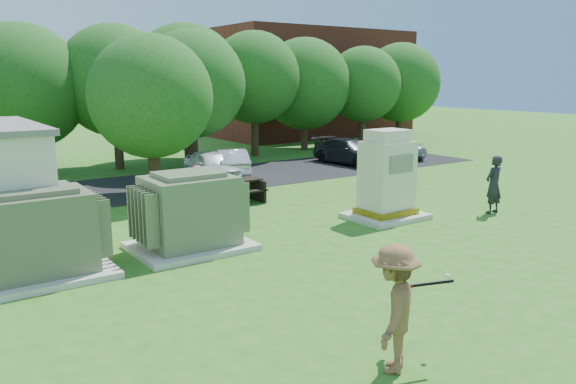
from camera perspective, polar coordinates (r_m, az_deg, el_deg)
ground at (r=13.22m, az=10.04°, el=-8.41°), size 120.00×120.00×0.00m
brick_building at (r=44.71m, az=2.21°, el=10.97°), size 15.00×8.00×8.00m
parking_strip at (r=27.68m, az=0.71°, el=2.28°), size 20.00×6.00×0.01m
transformer_left at (r=13.91m, az=-23.93°, el=-4.06°), size 3.00×2.40×2.07m
transformer_right at (r=14.98m, az=-9.95°, el=-2.15°), size 3.00×2.40×2.07m
generator_cabinet at (r=18.18m, az=9.99°, el=1.19°), size 2.35×1.93×2.87m
picnic_table at (r=20.37m, az=-5.46°, el=0.35°), size 1.98×1.48×0.85m
batter at (r=8.90m, az=10.74°, el=-11.57°), size 1.50×1.38×2.02m
person_by_generator at (r=19.88m, az=20.17°, el=0.71°), size 0.74×0.51×1.95m
person_at_picnic at (r=18.59m, az=-9.05°, el=0.15°), size 1.03×0.99×1.68m
car_white at (r=25.04m, az=-7.76°, el=2.68°), size 1.90×3.95×1.30m
car_silver_a at (r=26.10m, az=-5.84°, el=3.04°), size 2.63×4.03×1.25m
car_dark at (r=29.61m, az=6.36°, el=4.10°), size 2.18×4.67×1.32m
car_silver_b at (r=32.27m, az=10.59°, el=4.43°), size 2.58×4.37×1.14m
batting_equipment at (r=9.18m, az=13.99°, el=-8.96°), size 1.25×0.39×0.15m
tree_row at (r=29.24m, az=-13.74°, el=10.63°), size 41.30×13.30×7.30m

